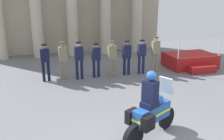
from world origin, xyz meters
TOP-DOWN VIEW (x-y plane):
  - colonnade_backdrop at (-0.57, 11.93)m, footprint 12.50×1.54m
  - reviewing_stand at (5.10, 6.81)m, footprint 2.51×2.26m
  - officer_in_row_0 at (-2.38, 6.51)m, footprint 0.39×0.25m
  - officer_in_row_1 at (-1.60, 6.52)m, footprint 0.39×0.25m
  - officer_in_row_2 at (-0.90, 6.41)m, footprint 0.39×0.25m
  - officer_in_row_3 at (-0.10, 6.48)m, footprint 0.39×0.25m
  - officer_in_row_4 at (0.64, 6.36)m, footprint 0.39×0.25m
  - officer_in_row_5 at (1.38, 6.47)m, footprint 0.39×0.25m
  - officer_in_row_6 at (2.13, 6.44)m, footprint 0.39×0.25m
  - officer_in_row_7 at (2.90, 6.53)m, footprint 0.39×0.25m
  - motorcycle_with_rider at (0.17, 0.97)m, footprint 1.89×1.18m

SIDE VIEW (x-z plane):
  - reviewing_stand at x=5.10m, z-range -0.46..1.16m
  - motorcycle_with_rider at x=0.17m, z-range -0.16..1.74m
  - officer_in_row_3 at x=-0.10m, z-range 0.15..1.76m
  - officer_in_row_5 at x=1.38m, z-range 0.15..1.81m
  - officer_in_row_6 at x=2.13m, z-range 0.15..1.83m
  - officer_in_row_4 at x=0.64m, z-range 0.15..1.85m
  - officer_in_row_0 at x=-2.38m, z-range 0.16..1.84m
  - officer_in_row_2 at x=-0.90m, z-range 0.16..1.88m
  - officer_in_row_1 at x=-1.60m, z-range 0.16..1.89m
  - officer_in_row_7 at x=2.90m, z-range 0.16..1.95m
  - colonnade_backdrop at x=-0.57m, z-range 0.28..6.17m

